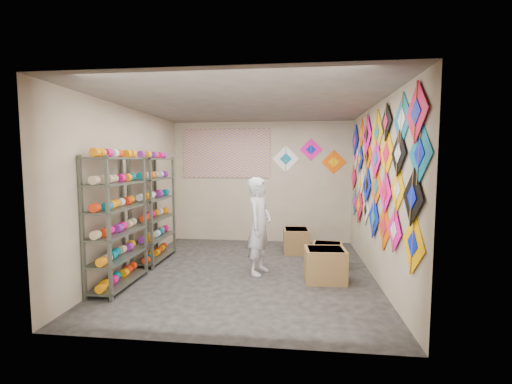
# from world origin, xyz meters

# --- Properties ---
(ground) EXTENTS (4.50, 4.50, 0.00)m
(ground) POSITION_xyz_m (0.00, 0.00, 0.00)
(ground) COLOR black
(room_walls) EXTENTS (4.50, 4.50, 4.50)m
(room_walls) POSITION_xyz_m (0.00, 0.00, 1.64)
(room_walls) COLOR tan
(room_walls) RESTS_ON ground
(shelf_rack_front) EXTENTS (0.40, 1.10, 1.90)m
(shelf_rack_front) POSITION_xyz_m (-1.78, -0.85, 0.95)
(shelf_rack_front) COLOR #4C5147
(shelf_rack_front) RESTS_ON ground
(shelf_rack_back) EXTENTS (0.40, 1.10, 1.90)m
(shelf_rack_back) POSITION_xyz_m (-1.78, 0.45, 0.95)
(shelf_rack_back) COLOR #4C5147
(shelf_rack_back) RESTS_ON ground
(string_spools) EXTENTS (0.12, 2.36, 0.12)m
(string_spools) POSITION_xyz_m (-1.78, -0.20, 1.05)
(string_spools) COLOR #F50B7C
(string_spools) RESTS_ON ground
(kite_wall_display) EXTENTS (0.05, 4.30, 2.06)m
(kite_wall_display) POSITION_xyz_m (1.98, -0.03, 1.66)
(kite_wall_display) COLOR #FFAE00
(kite_wall_display) RESTS_ON room_walls
(back_wall_kites) EXTENTS (1.62, 0.02, 0.79)m
(back_wall_kites) POSITION_xyz_m (1.04, 2.24, 1.91)
(back_wall_kites) COLOR white
(back_wall_kites) RESTS_ON room_walls
(poster) EXTENTS (2.00, 0.01, 1.10)m
(poster) POSITION_xyz_m (-0.80, 2.23, 2.00)
(poster) COLOR #734AA1
(poster) RESTS_ON room_walls
(shopkeeper) EXTENTS (0.77, 0.68, 1.56)m
(shopkeeper) POSITION_xyz_m (0.19, -0.02, 0.78)
(shopkeeper) COLOR silver
(shopkeeper) RESTS_ON ground
(carton_a) EXTENTS (0.63, 0.53, 0.50)m
(carton_a) POSITION_xyz_m (1.22, -0.28, 0.25)
(carton_a) COLOR brown
(carton_a) RESTS_ON ground
(carton_b) EXTENTS (0.55, 0.47, 0.41)m
(carton_b) POSITION_xyz_m (1.33, 0.48, 0.20)
(carton_b) COLOR brown
(carton_b) RESTS_ON ground
(carton_c) EXTENTS (0.54, 0.58, 0.48)m
(carton_c) POSITION_xyz_m (0.79, 1.32, 0.24)
(carton_c) COLOR brown
(carton_c) RESTS_ON ground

